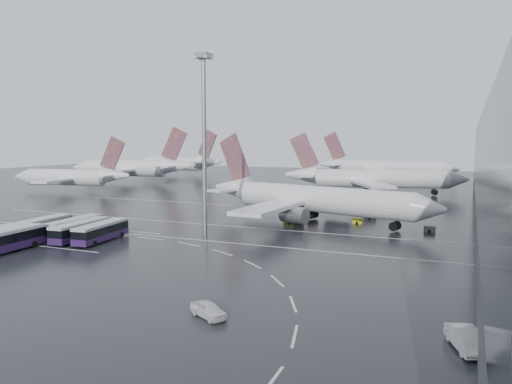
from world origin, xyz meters
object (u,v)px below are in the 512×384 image
at_px(jet_remote_west, 73,177).
at_px(gse_cart_belly_a, 358,221).
at_px(jet_remote_mid, 133,168).
at_px(bus_row_near_b, 73,227).
at_px(bus_row_near_c, 80,230).
at_px(airliner_gate_c, 383,168).
at_px(bus_row_near_a, 42,227).
at_px(gse_cart_belly_b, 370,216).
at_px(jet_remote_far, 178,164).
at_px(bus_row_far_c, 3,241).
at_px(airliner_main, 310,199).
at_px(van_curve_c, 466,339).
at_px(floodlight_mast, 204,122).
at_px(bus_row_near_d, 101,231).
at_px(gse_cart_belly_d, 430,229).
at_px(gse_cart_belly_c, 290,219).
at_px(airliner_gate_b, 372,179).
at_px(van_curve_b, 208,309).

relative_size(jet_remote_west, gse_cart_belly_a, 21.10).
xyz_separation_m(jet_remote_mid, bus_row_near_b, (57.41, -92.69, -3.88)).
bearing_deg(bus_row_near_c, airliner_gate_c, -15.22).
distance_m(bus_row_near_a, gse_cart_belly_b, 63.97).
distance_m(jet_remote_far, bus_row_far_c, 159.94).
bearing_deg(bus_row_near_b, jet_remote_mid, 28.18).
relative_size(airliner_main, bus_row_near_c, 4.20).
bearing_deg(van_curve_c, floodlight_mast, 120.39).
distance_m(jet_remote_mid, floodlight_mast, 114.31).
height_order(van_curve_c, gse_cart_belly_a, van_curve_c).
bearing_deg(van_curve_c, bus_row_near_d, 137.05).
relative_size(jet_remote_west, gse_cart_belly_d, 20.67).
xyz_separation_m(airliner_main, gse_cart_belly_d, (23.39, -2.84, -3.98)).
bearing_deg(van_curve_c, gse_cart_belly_a, 88.94).
xyz_separation_m(jet_remote_far, van_curve_c, (125.15, -157.13, -4.60)).
bearing_deg(gse_cart_belly_c, airliner_gate_b, 84.28).
relative_size(gse_cart_belly_a, gse_cart_belly_b, 0.83).
bearing_deg(airliner_gate_b, gse_cart_belly_d, -84.46).
bearing_deg(bus_row_near_b, airliner_gate_b, -25.80).
bearing_deg(airliner_gate_b, bus_row_near_d, -122.00).
height_order(jet_remote_far, gse_cart_belly_a, jet_remote_far).
distance_m(bus_row_near_a, floodlight_mast, 33.16).
distance_m(jet_remote_west, bus_row_near_c, 82.57).
height_order(airliner_gate_b, bus_row_near_a, airliner_gate_b).
relative_size(bus_row_near_a, gse_cart_belly_b, 5.57).
bearing_deg(gse_cart_belly_d, airliner_main, 173.08).
xyz_separation_m(bus_row_far_c, gse_cart_belly_a, (42.37, 46.43, -1.31)).
distance_m(bus_row_near_b, van_curve_b, 47.90).
height_order(jet_remote_west, jet_remote_mid, jet_remote_mid).
bearing_deg(bus_row_near_d, bus_row_near_c, 91.30).
xyz_separation_m(jet_remote_mid, gse_cart_belly_a, (99.73, -60.19, -5.02)).
bearing_deg(jet_remote_far, gse_cart_belly_a, 143.89).
height_order(jet_remote_west, floodlight_mast, floodlight_mast).
distance_m(airliner_gate_c, gse_cart_belly_b, 102.71).
bearing_deg(jet_remote_far, airliner_main, 140.81).
bearing_deg(floodlight_mast, airliner_main, 59.49).
xyz_separation_m(floodlight_mast, gse_cart_belly_b, (23.13, 29.62, -18.92)).
height_order(bus_row_far_c, gse_cart_belly_c, bus_row_far_c).
distance_m(airliner_gate_c, jet_remote_mid, 100.01).
height_order(bus_row_near_c, van_curve_c, bus_row_near_c).
bearing_deg(airliner_gate_b, airliner_gate_c, 81.04).
relative_size(jet_remote_mid, floodlight_mast, 1.59).
bearing_deg(airliner_main, bus_row_near_c, -116.25).
xyz_separation_m(bus_row_near_d, floodlight_mast, (12.93, 11.57, 17.90)).
height_order(airliner_main, airliner_gate_b, airliner_gate_b).
relative_size(bus_row_near_d, gse_cart_belly_c, 5.48).
bearing_deg(jet_remote_west, jet_remote_mid, -95.53).
bearing_deg(bus_row_far_c, gse_cart_belly_a, -46.22).
distance_m(bus_row_near_b, bus_row_near_d, 7.55).
relative_size(airliner_gate_c, bus_row_near_d, 4.48).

